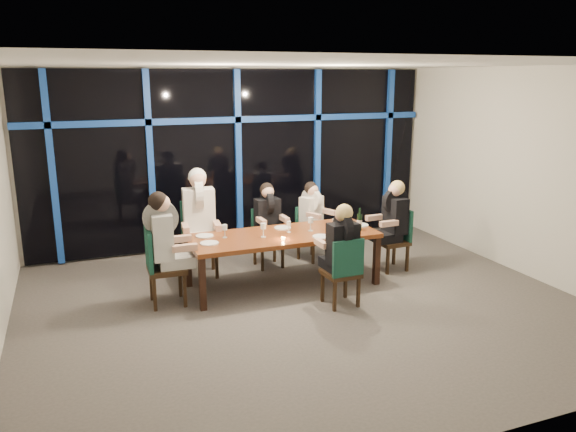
{
  "coord_description": "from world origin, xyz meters",
  "views": [
    {
      "loc": [
        -2.64,
        -6.14,
        2.87
      ],
      "look_at": [
        0.0,
        0.6,
        1.05
      ],
      "focal_mm": 35.0,
      "sensor_mm": 36.0,
      "label": 1
    }
  ],
  "objects": [
    {
      "name": "chair_end_left",
      "position": [
        -1.7,
        0.73,
        0.56
      ],
      "size": [
        0.48,
        0.48,
        1.01
      ],
      "rotation": [
        0.0,
        0.0,
        1.54
      ],
      "color": "black",
      "rests_on": "ground"
    },
    {
      "name": "diner_far_right",
      "position": [
        0.85,
        1.7,
        0.82
      ],
      "size": [
        0.54,
        0.59,
        0.83
      ],
      "rotation": [
        0.0,
        0.0,
        0.41
      ],
      "color": "white",
      "rests_on": "ground"
    },
    {
      "name": "chair_far_left",
      "position": [
        -0.96,
        1.72,
        0.6
      ],
      "size": [
        0.55,
        0.55,
        1.08
      ],
      "rotation": [
        0.0,
        0.0,
        -0.11
      ],
      "color": "black",
      "rests_on": "ground"
    },
    {
      "name": "plate_near_mid",
      "position": [
        0.43,
        0.45,
        0.76
      ],
      "size": [
        0.24,
        0.24,
        0.01
      ],
      "primitive_type": "cylinder",
      "color": "white",
      "rests_on": "dining_table"
    },
    {
      "name": "diner_far_mid",
      "position": [
        0.08,
        1.64,
        0.85
      ],
      "size": [
        0.45,
        0.56,
        0.87
      ],
      "rotation": [
        0.0,
        0.0,
        0.03
      ],
      "color": "black",
      "rests_on": "ground"
    },
    {
      "name": "wine_glass_d",
      "position": [
        -0.79,
        0.91,
        0.88
      ],
      "size": [
        0.07,
        0.07,
        0.18
      ],
      "color": "silver",
      "rests_on": "dining_table"
    },
    {
      "name": "plate_end_right",
      "position": [
        1.21,
        0.8,
        0.76
      ],
      "size": [
        0.24,
        0.24,
        0.01
      ],
      "primitive_type": "cylinder",
      "color": "white",
      "rests_on": "dining_table"
    },
    {
      "name": "plate_far_right",
      "position": [
        1.08,
        1.18,
        0.76
      ],
      "size": [
        0.24,
        0.24,
        0.01
      ],
      "primitive_type": "cylinder",
      "color": "white",
      "rests_on": "dining_table"
    },
    {
      "name": "chair_far_mid",
      "position": [
        0.08,
        1.71,
        0.5
      ],
      "size": [
        0.43,
        0.43,
        0.89
      ],
      "rotation": [
        0.0,
        0.0,
        0.03
      ],
      "color": "black",
      "rests_on": "ground"
    },
    {
      "name": "wine_glass_c",
      "position": [
        0.42,
        0.8,
        0.89
      ],
      "size": [
        0.07,
        0.07,
        0.19
      ],
      "color": "silver",
      "rests_on": "dining_table"
    },
    {
      "name": "diner_end_right",
      "position": [
        1.77,
        0.82,
        0.89
      ],
      "size": [
        0.59,
        0.47,
        0.91
      ],
      "rotation": [
        0.0,
        0.0,
        4.75
      ],
      "color": "black",
      "rests_on": "ground"
    },
    {
      "name": "tea_light",
      "position": [
        -0.09,
        0.54,
        0.77
      ],
      "size": [
        0.05,
        0.05,
        0.03
      ],
      "primitive_type": "cylinder",
      "color": "#F6A949",
      "rests_on": "dining_table"
    },
    {
      "name": "chair_far_right",
      "position": [
        0.82,
        1.77,
        0.48
      ],
      "size": [
        0.52,
        0.52,
        0.86
      ],
      "rotation": [
        0.0,
        0.0,
        0.41
      ],
      "color": "black",
      "rests_on": "ground"
    },
    {
      "name": "water_pitcher",
      "position": [
        0.83,
        0.7,
        0.84
      ],
      "size": [
        0.11,
        0.1,
        0.18
      ],
      "rotation": [
        0.0,
        0.0,
        0.02
      ],
      "color": "silver",
      "rests_on": "dining_table"
    },
    {
      "name": "diner_end_left",
      "position": [
        -1.62,
        0.73,
        0.96
      ],
      "size": [
        0.63,
        0.51,
        0.98
      ],
      "rotation": [
        0.0,
        0.0,
        1.54
      ],
      "color": "black",
      "rests_on": "ground"
    },
    {
      "name": "wine_glass_b",
      "position": [
        0.11,
        0.84,
        0.87
      ],
      "size": [
        0.06,
        0.06,
        0.16
      ],
      "color": "silver",
      "rests_on": "dining_table"
    },
    {
      "name": "wine_bottle",
      "position": [
        1.07,
        0.58,
        0.87
      ],
      "size": [
        0.07,
        0.07,
        0.32
      ],
      "rotation": [
        0.0,
        0.0,
        -0.39
      ],
      "color": "black",
      "rests_on": "dining_table"
    },
    {
      "name": "chair_end_right",
      "position": [
        1.85,
        0.83,
        0.52
      ],
      "size": [
        0.45,
        0.45,
        0.93
      ],
      "rotation": [
        0.0,
        0.0,
        4.75
      ],
      "color": "black",
      "rests_on": "ground"
    },
    {
      "name": "diner_far_left",
      "position": [
        -0.97,
        1.63,
        1.03
      ],
      "size": [
        0.57,
        0.7,
        1.05
      ],
      "rotation": [
        0.0,
        0.0,
        -0.11
      ],
      "color": "white",
      "rests_on": "ground"
    },
    {
      "name": "plate_far_mid",
      "position": [
        0.1,
        1.07,
        0.76
      ],
      "size": [
        0.24,
        0.24,
        0.01
      ],
      "primitive_type": "cylinder",
      "color": "white",
      "rests_on": "dining_table"
    },
    {
      "name": "plate_far_left",
      "position": [
        -1.03,
        1.07,
        0.76
      ],
      "size": [
        0.24,
        0.24,
        0.01
      ],
      "primitive_type": "cylinder",
      "color": "white",
      "rests_on": "dining_table"
    },
    {
      "name": "window_wall",
      "position": [
        0.01,
        2.93,
        1.55
      ],
      "size": [
        6.86,
        0.43,
        2.94
      ],
      "color": "black",
      "rests_on": "ground"
    },
    {
      "name": "diner_near_mid",
      "position": [
        0.44,
        -0.11,
        0.87
      ],
      "size": [
        0.46,
        0.57,
        0.89
      ],
      "rotation": [
        0.0,
        0.0,
        3.17
      ],
      "color": "black",
      "rests_on": "ground"
    },
    {
      "name": "room",
      "position": [
        0.0,
        0.0,
        2.02
      ],
      "size": [
        7.04,
        7.0,
        3.02
      ],
      "color": "#5A534F",
      "rests_on": "ground"
    },
    {
      "name": "wine_glass_a",
      "position": [
        -0.3,
        0.75,
        0.89
      ],
      "size": [
        0.07,
        0.07,
        0.19
      ],
      "color": "silver",
      "rests_on": "dining_table"
    },
    {
      "name": "chair_near_mid",
      "position": [
        0.45,
        -0.19,
        0.51
      ],
      "size": [
        0.43,
        0.43,
        0.91
      ],
      "rotation": [
        0.0,
        0.0,
        3.17
      ],
      "color": "black",
      "rests_on": "ground"
    },
    {
      "name": "wine_glass_e",
      "position": [
        0.91,
        0.88,
        0.88
      ],
      "size": [
        0.07,
        0.07,
        0.18
      ],
      "color": "silver",
      "rests_on": "dining_table"
    },
    {
      "name": "plate_end_left",
      "position": [
        -1.05,
        0.71,
        0.76
      ],
      "size": [
        0.24,
        0.24,
        0.01
      ],
      "primitive_type": "cylinder",
      "color": "white",
      "rests_on": "dining_table"
    },
    {
      "name": "dining_table",
      "position": [
        0.0,
        0.8,
        0.68
      ],
      "size": [
        2.6,
        1.0,
        0.75
      ],
      "color": "brown",
      "rests_on": "ground"
    }
  ]
}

